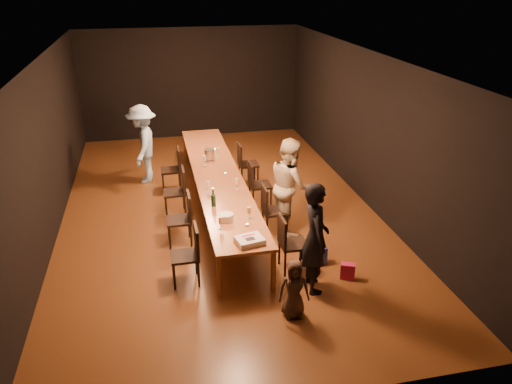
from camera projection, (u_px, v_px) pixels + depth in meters
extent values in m
plane|color=#4F2713|center=(219.00, 209.00, 9.98)|extent=(10.00, 10.00, 0.00)
cube|color=black|center=(191.00, 83.00, 13.83)|extent=(6.00, 0.04, 3.00)
cube|color=black|center=(287.00, 290.00, 4.90)|extent=(6.00, 0.04, 3.00)
cube|color=black|center=(47.00, 149.00, 8.79)|extent=(0.04, 10.00, 3.00)
cube|color=black|center=(365.00, 128.00, 9.94)|extent=(0.04, 10.00, 3.00)
cube|color=silver|center=(213.00, 56.00, 8.75)|extent=(6.00, 10.00, 0.04)
cube|color=brown|center=(217.00, 176.00, 9.68)|extent=(0.90, 6.00, 0.05)
cylinder|color=brown|center=(219.00, 276.00, 7.17)|extent=(0.08, 0.08, 0.70)
cylinder|color=brown|center=(273.00, 270.00, 7.32)|extent=(0.08, 0.08, 0.70)
cylinder|color=brown|center=(185.00, 148.00, 12.34)|extent=(0.08, 0.08, 0.70)
cylinder|color=brown|center=(217.00, 146.00, 12.50)|extent=(0.08, 0.08, 0.70)
imported|color=black|center=(315.00, 238.00, 7.18)|extent=(0.44, 0.64, 1.71)
imported|color=beige|center=(290.00, 185.00, 8.88)|extent=(0.70, 0.88, 1.74)
imported|color=#99C6EC|center=(143.00, 144.00, 10.97)|extent=(0.80, 1.21, 1.74)
imported|color=#3D2C22|center=(294.00, 289.00, 6.74)|extent=(0.45, 0.32, 0.87)
cube|color=#BA1B50|center=(348.00, 271.00, 7.69)|extent=(0.25, 0.20, 0.26)
cube|color=#23359A|center=(319.00, 255.00, 8.08)|extent=(0.25, 0.17, 0.30)
cube|color=white|center=(250.00, 240.00, 7.23)|extent=(0.44, 0.39, 0.09)
cube|color=black|center=(250.00, 239.00, 7.18)|extent=(0.15, 0.13, 0.00)
cube|color=red|center=(249.00, 235.00, 7.28)|extent=(0.20, 0.07, 0.00)
cylinder|color=silver|center=(227.00, 217.00, 7.86)|extent=(0.22, 0.22, 0.12)
cylinder|color=#B8B9BE|center=(209.00, 154.00, 10.39)|extent=(0.25, 0.25, 0.23)
cylinder|color=#B2B7B2|center=(247.00, 225.00, 7.73)|extent=(0.05, 0.05, 0.03)
cylinder|color=#B2B7B2|center=(225.00, 174.00, 9.67)|extent=(0.05, 0.05, 0.03)
cylinder|color=#B2B7B2|center=(215.00, 150.00, 10.96)|extent=(0.05, 0.05, 0.03)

